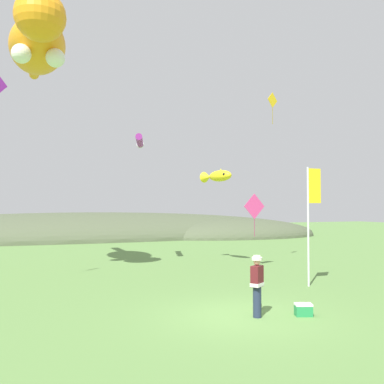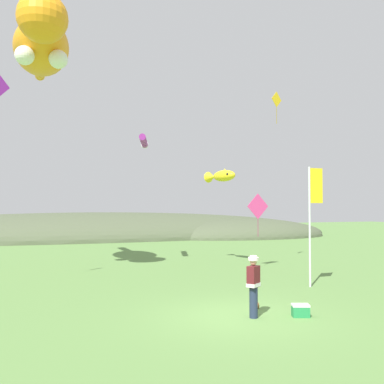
% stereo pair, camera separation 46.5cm
% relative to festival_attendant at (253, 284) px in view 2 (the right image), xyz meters
% --- Properties ---
extents(ground_plane, '(120.00, 120.00, 0.00)m').
position_rel_festival_attendant_xyz_m(ground_plane, '(-0.34, 0.27, -0.95)').
color(ground_plane, '#5B8442').
extents(distant_hill_ridge, '(54.36, 16.29, 5.14)m').
position_rel_festival_attendant_xyz_m(distant_hill_ridge, '(1.75, 32.96, -0.95)').
color(distant_hill_ridge, '#4C563D').
rests_on(distant_hill_ridge, ground).
extents(festival_attendant, '(0.49, 0.45, 1.77)m').
position_rel_festival_attendant_xyz_m(festival_attendant, '(0.00, 0.00, 0.00)').
color(festival_attendant, '#232D47').
rests_on(festival_attendant, ground).
extents(kite_spool, '(0.17, 0.22, 0.22)m').
position_rel_festival_attendant_xyz_m(kite_spool, '(0.55, 0.92, -0.84)').
color(kite_spool, olive).
rests_on(kite_spool, ground).
extents(picnic_cooler, '(0.57, 0.48, 0.36)m').
position_rel_festival_attendant_xyz_m(picnic_cooler, '(1.34, -0.35, -0.77)').
color(picnic_cooler, '#268C4C').
rests_on(picnic_cooler, ground).
extents(festival_banner_pole, '(0.66, 0.08, 4.77)m').
position_rel_festival_attendant_xyz_m(festival_banner_pole, '(4.47, 3.41, 2.17)').
color(festival_banner_pole, silver).
rests_on(festival_banner_pole, ground).
extents(kite_giant_cat, '(2.61, 9.10, 2.76)m').
position_rel_festival_attendant_xyz_m(kite_giant_cat, '(-5.78, 9.95, 9.82)').
color(kite_giant_cat, orange).
extents(kite_fish_windsock, '(1.20, 2.43, 0.72)m').
position_rel_festival_attendant_xyz_m(kite_fish_windsock, '(3.73, 10.80, 3.92)').
color(kite_fish_windsock, yellow).
extents(kite_tube_streamer, '(1.19, 2.93, 0.44)m').
position_rel_festival_attendant_xyz_m(kite_tube_streamer, '(-0.30, 12.42, 5.90)').
color(kite_tube_streamer, '#8C268C').
extents(kite_diamond_gold, '(0.80, 0.34, 1.76)m').
position_rel_festival_attendant_xyz_m(kite_diamond_gold, '(6.34, 9.19, 8.03)').
color(kite_diamond_gold, yellow).
extents(kite_diamond_pink, '(1.32, 0.21, 2.23)m').
position_rel_festival_attendant_xyz_m(kite_diamond_pink, '(4.82, 8.58, 2.22)').
color(kite_diamond_pink, '#E53F8C').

